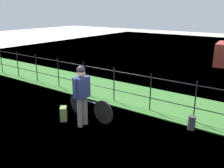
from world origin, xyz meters
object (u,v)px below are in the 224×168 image
at_px(cyclist_person, 82,91).
at_px(bicycle_main, 90,107).
at_px(mooring_bollard, 192,123).
at_px(terrier_dog, 81,82).
at_px(backpack_on_paving, 64,114).
at_px(wooden_crate, 80,89).

bearing_deg(cyclist_person, bicycle_main, 106.46).
bearing_deg(cyclist_person, mooring_bollard, 31.12).
bearing_deg(cyclist_person, terrier_dog, 134.79).
xyz_separation_m(cyclist_person, backpack_on_paving, (-0.67, -0.08, -0.80)).
relative_size(bicycle_main, terrier_dog, 5.29).
relative_size(terrier_dog, backpack_on_paving, 0.80).
height_order(terrier_dog, mooring_bollard, terrier_dog).
height_order(backpack_on_paving, mooring_bollard, backpack_on_paving).
relative_size(wooden_crate, backpack_on_paving, 0.99).
relative_size(backpack_on_paving, mooring_bollard, 1.06).
distance_m(terrier_dog, backpack_on_paving, 1.02).
bearing_deg(wooden_crate, mooring_bollard, 18.81).
bearing_deg(bicycle_main, wooden_crate, 176.03).
bearing_deg(cyclist_person, wooden_crate, 136.13).
bearing_deg(backpack_on_paving, bicycle_main, 93.96).
bearing_deg(wooden_crate, backpack_on_paving, -105.83).
distance_m(bicycle_main, wooden_crate, 0.59).
bearing_deg(wooden_crate, cyclist_person, -43.87).
bearing_deg(mooring_bollard, terrier_dog, -161.02).
bearing_deg(backpack_on_paving, wooden_crate, 122.58).
height_order(cyclist_person, backpack_on_paving, cyclist_person).
xyz_separation_m(wooden_crate, cyclist_person, (0.51, -0.49, 0.19)).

